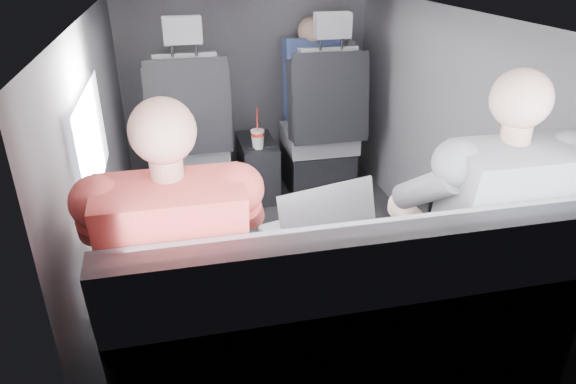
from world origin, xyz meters
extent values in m
plane|color=black|center=(0.00, 0.00, 0.00)|extent=(2.60, 2.60, 0.00)
plane|color=#B2B2AD|center=(0.00, 0.00, 1.35)|extent=(2.60, 2.60, 0.00)
cube|color=#56565B|center=(-0.90, 0.00, 0.68)|extent=(0.02, 2.60, 1.35)
cube|color=#56565B|center=(0.90, 0.00, 0.68)|extent=(0.02, 2.60, 1.35)
cube|color=#56565B|center=(0.00, 1.30, 0.68)|extent=(1.80, 0.02, 1.35)
cube|color=#56565B|center=(0.00, -1.30, 0.68)|extent=(1.80, 0.02, 1.35)
cube|color=white|center=(-0.88, -0.30, 0.90)|extent=(0.02, 0.75, 0.42)
cube|color=black|center=(0.45, 0.67, 0.80)|extent=(0.35, 0.11, 0.59)
cube|color=black|center=(-0.45, 0.92, 0.15)|extent=(0.46, 0.48, 0.30)
cube|color=#5D5E62|center=(-0.45, 0.90, 0.38)|extent=(0.48, 0.46, 0.14)
cube|color=#5D5E62|center=(-0.45, 0.70, 0.75)|extent=(0.38, 0.18, 0.61)
cube|color=black|center=(-0.67, 0.70, 0.72)|extent=(0.08, 0.21, 0.53)
cube|color=black|center=(-0.23, 0.70, 0.72)|extent=(0.08, 0.21, 0.53)
cube|color=black|center=(-0.45, 0.64, 0.74)|extent=(0.50, 0.11, 0.58)
cube|color=#5D5E62|center=(-0.45, 0.66, 1.19)|extent=(0.22, 0.10, 0.15)
cube|color=black|center=(0.45, 0.92, 0.15)|extent=(0.46, 0.48, 0.30)
cube|color=#5D5E62|center=(0.45, 0.90, 0.38)|extent=(0.48, 0.46, 0.14)
cube|color=#5D5E62|center=(0.45, 0.70, 0.75)|extent=(0.38, 0.18, 0.61)
cube|color=black|center=(0.23, 0.70, 0.72)|extent=(0.08, 0.21, 0.53)
cube|color=black|center=(0.67, 0.70, 0.72)|extent=(0.08, 0.21, 0.53)
cube|color=black|center=(0.45, 0.64, 0.74)|extent=(0.50, 0.11, 0.58)
cube|color=#5D5E62|center=(0.45, 0.66, 1.19)|extent=(0.22, 0.10, 0.15)
cube|color=black|center=(0.00, 0.88, 0.20)|extent=(0.24, 0.48, 0.40)
cylinder|color=black|center=(-0.05, 0.76, 0.41)|extent=(0.09, 0.09, 0.01)
cylinder|color=black|center=(0.06, 0.76, 0.41)|extent=(0.09, 0.09, 0.01)
cube|color=#5D5E62|center=(0.00, -1.02, 0.23)|extent=(1.60, 0.50, 0.45)
cube|color=#5D5E62|center=(0.00, -1.25, 0.68)|extent=(1.60, 0.17, 0.47)
cylinder|color=red|center=(-0.02, 0.74, 0.50)|extent=(0.09, 0.09, 0.02)
cylinder|color=white|center=(-0.02, 0.74, 0.52)|extent=(0.09, 0.09, 0.01)
cylinder|color=red|center=(-0.02, 0.74, 0.60)|extent=(0.01, 0.01, 0.15)
cube|color=silver|center=(-0.63, -0.79, 0.59)|extent=(0.36, 0.32, 0.02)
cube|color=silver|center=(-0.63, -0.80, 0.60)|extent=(0.27, 0.21, 0.00)
cube|color=silver|center=(-0.63, -0.72, 0.60)|extent=(0.10, 0.08, 0.00)
cube|color=silver|center=(-0.63, -0.92, 0.70)|extent=(0.29, 0.19, 0.21)
cube|color=silver|center=(-0.63, -0.91, 0.70)|extent=(0.26, 0.16, 0.18)
cube|color=#B6B6BB|center=(-0.02, -0.72, 0.59)|extent=(0.45, 0.36, 0.02)
cube|color=silver|center=(-0.02, -0.73, 0.60)|extent=(0.35, 0.23, 0.00)
cube|color=#B6B6BB|center=(-0.02, -0.64, 0.60)|extent=(0.13, 0.09, 0.00)
cube|color=#B6B6BB|center=(-0.02, -0.89, 0.73)|extent=(0.40, 0.17, 0.26)
cube|color=silver|center=(-0.02, -0.88, 0.73)|extent=(0.35, 0.15, 0.22)
cube|color=black|center=(0.55, -0.70, 0.59)|extent=(0.33, 0.24, 0.02)
cube|color=black|center=(0.55, -0.72, 0.60)|extent=(0.27, 0.14, 0.00)
cube|color=black|center=(0.55, -0.63, 0.60)|extent=(0.10, 0.05, 0.00)
cube|color=black|center=(0.55, -0.84, 0.70)|extent=(0.32, 0.09, 0.21)
cube|color=silver|center=(0.55, -0.83, 0.70)|extent=(0.28, 0.07, 0.18)
cube|color=#36363C|center=(-0.69, -0.90, 0.52)|extent=(0.16, 0.46, 0.13)
cube|color=#36363C|center=(-0.46, -0.90, 0.52)|extent=(0.16, 0.46, 0.13)
cube|color=#36363C|center=(-0.69, -0.66, 0.23)|extent=(0.13, 0.13, 0.45)
cube|color=#36363C|center=(-0.46, -0.66, 0.23)|extent=(0.13, 0.13, 0.45)
cube|color=#C54041|center=(-0.57, -1.10, 0.77)|extent=(0.41, 0.28, 0.56)
sphere|color=tan|center=(-0.57, -1.07, 1.18)|extent=(0.19, 0.19, 0.19)
cylinder|color=tan|center=(-0.78, -0.82, 0.68)|extent=(0.12, 0.29, 0.12)
cylinder|color=tan|center=(-0.37, -0.82, 0.68)|extent=(0.12, 0.29, 0.12)
cube|color=navy|center=(0.41, -0.90, 0.52)|extent=(0.16, 0.47, 0.14)
cube|color=navy|center=(0.65, -0.90, 0.52)|extent=(0.16, 0.47, 0.14)
cube|color=navy|center=(0.41, -0.65, 0.23)|extent=(0.14, 0.14, 0.45)
cube|color=navy|center=(0.65, -0.65, 0.23)|extent=(0.14, 0.14, 0.45)
cube|color=slate|center=(0.53, -1.10, 0.78)|extent=(0.43, 0.29, 0.58)
sphere|color=#DAAB95|center=(0.53, -1.07, 1.20)|extent=(0.19, 0.19, 0.19)
cylinder|color=#DAAB95|center=(0.32, -0.82, 0.68)|extent=(0.12, 0.30, 0.13)
cylinder|color=#DAAB95|center=(0.75, -0.82, 0.68)|extent=(0.12, 0.30, 0.13)
cube|color=navy|center=(0.44, 1.08, 0.78)|extent=(0.38, 0.25, 0.56)
sphere|color=tan|center=(0.44, 1.10, 1.09)|extent=(0.19, 0.19, 0.19)
cube|color=navy|center=(0.44, 1.14, 0.49)|extent=(0.33, 0.38, 0.12)
camera|label=1|loc=(-0.53, -2.45, 1.64)|focal=32.00mm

